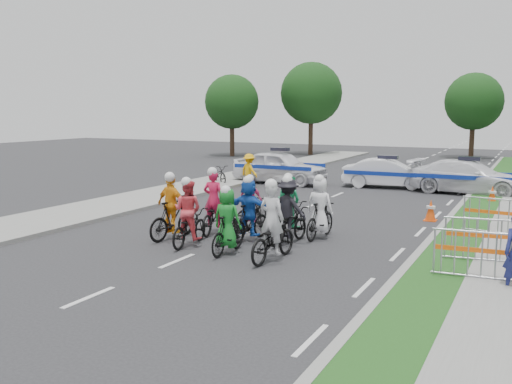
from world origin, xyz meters
The scene contains 27 objects.
ground centered at (0.00, 0.00, 0.00)m, with size 90.00×90.00×0.00m, color #28282B.
curb_right centered at (5.10, 5.00, 0.06)m, with size 0.20×60.00×0.12m, color gray.
grass_strip centered at (5.80, 5.00, 0.06)m, with size 1.20×60.00×0.11m, color #234D18.
sidewalk_left centered at (-6.50, 5.00, 0.07)m, with size 3.00×60.00×0.13m, color gray.
rider_0 centered at (2.02, 1.08, 0.66)m, with size 0.85×2.01×2.00m.
rider_1 centered at (0.74, 1.17, 0.69)m, with size 0.74×1.67×1.75m.
rider_2 centered at (-0.63, 1.48, 0.69)m, with size 0.83×1.87×1.86m.
rider_3 centered at (-1.45, 1.89, 0.73)m, with size 1.01×1.87×1.91m.
rider_4 centered at (1.67, 2.85, 0.73)m, with size 1.11×1.91×1.88m.
rider_5 centered at (0.57, 2.68, 0.77)m, with size 1.51×1.79×1.83m.
rider_6 centered at (-0.82, 3.14, 0.65)m, with size 0.98×2.01×1.96m.
rider_7 centered at (2.20, 3.86, 0.71)m, with size 0.80×1.77×1.83m.
rider_8 centered at (1.17, 4.07, 0.67)m, with size 0.88×1.83×1.79m.
rider_9 centered at (-0.21, 4.33, 0.64)m, with size 0.88×1.63×1.66m.
police_car_0 centered at (-3.77, 14.40, 0.80)m, with size 1.90×4.72×1.61m, color white.
police_car_1 centered at (1.33, 15.26, 0.67)m, with size 1.42×4.08×1.34m, color white.
police_car_2 centered at (4.93, 14.89, 0.72)m, with size 2.03×4.98×1.45m, color white.
marshal_hiviz centered at (-4.49, 12.48, 0.79)m, with size 1.01×0.58×1.57m, color #FCB20D.
barrier_0 centered at (6.70, 1.33, 0.56)m, with size 2.00×0.50×1.12m, color #A5A8AD, non-canonical shape.
barrier_1 centered at (6.70, 2.89, 0.56)m, with size 2.00×0.50×1.12m, color #A5A8AD, non-canonical shape.
barrier_2 centered at (6.70, 6.22, 0.56)m, with size 2.00×0.50×1.12m, color #A5A8AD, non-canonical shape.
cone_0 centered at (4.55, 7.91, 0.34)m, with size 0.40×0.40×0.70m.
cone_1 centered at (6.08, 12.52, 0.34)m, with size 0.40×0.40×0.70m.
parked_bike centered at (-6.44, 12.97, 0.46)m, with size 0.61×1.75×0.92m, color black.
tree_0 centered at (-14.00, 28.00, 4.19)m, with size 4.20×4.20×6.30m.
tree_3 centered at (-9.00, 32.00, 4.89)m, with size 4.90×4.90×7.35m.
tree_4 centered at (3.00, 34.00, 4.19)m, with size 4.20×4.20×6.30m.
Camera 1 is at (7.66, -11.05, 3.61)m, focal length 40.00 mm.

